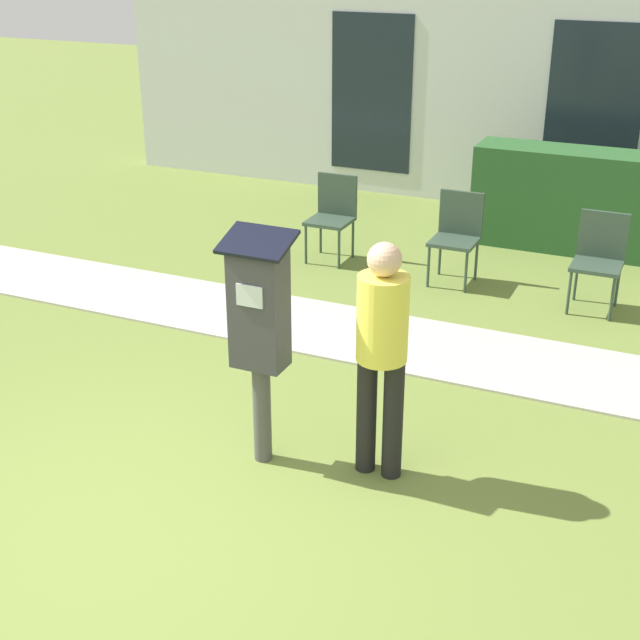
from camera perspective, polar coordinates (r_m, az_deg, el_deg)
name	(u,v)px	position (r m, az deg, el deg)	size (l,w,h in m)	color
ground_plane	(125,534)	(5.50, -12.37, -13.24)	(40.00, 40.00, 0.00)	olive
sidewalk	(337,330)	(7.86, 1.07, -0.67)	(12.00, 1.10, 0.02)	#B7B2A8
building_facade	(481,76)	(11.55, 10.29, 15.13)	(10.00, 0.26, 3.20)	silver
parking_meter	(259,320)	(5.59, -3.91, 0.02)	(0.44, 0.31, 1.59)	#4C4C4C
person_standing	(382,343)	(5.48, 3.98, -1.49)	(0.32, 0.32, 1.58)	black
outdoor_chair_left	(333,211)	(9.48, 0.85, 7.01)	(0.44, 0.44, 0.90)	#334738
outdoor_chair_middle	(457,230)	(8.94, 8.77, 5.70)	(0.44, 0.44, 0.90)	#334738
outdoor_chair_right	(599,254)	(8.58, 17.45, 4.08)	(0.44, 0.44, 0.90)	#334738
hedge_row	(589,202)	(10.14, 16.84, 7.24)	(2.48, 0.60, 1.10)	#285628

